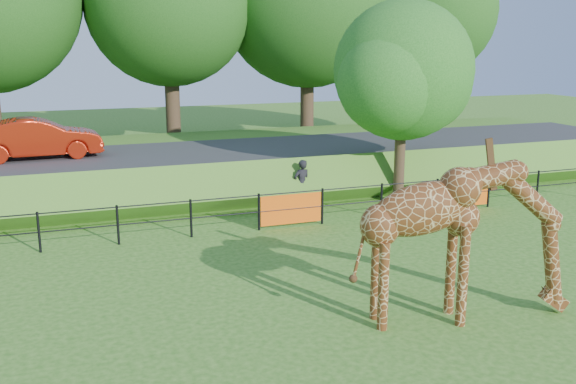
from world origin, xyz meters
name	(u,v)px	position (x,y,z in m)	size (l,w,h in m)	color
ground	(287,370)	(0.00, 0.00, 0.00)	(90.00, 90.00, 0.00)	#2E6519
giraffe	(465,241)	(3.97, 0.78, 1.61)	(4.50, 0.83, 3.22)	#592D12
perimeter_fence	(191,218)	(0.00, 8.00, 0.55)	(28.07, 0.10, 1.10)	black
embankment	(152,167)	(0.00, 15.50, 0.65)	(40.00, 9.00, 1.30)	#2E6519
road	(157,155)	(0.00, 14.00, 1.36)	(40.00, 5.00, 0.12)	#323235
car_red	(38,138)	(-4.00, 14.37, 2.12)	(1.48, 4.24, 1.40)	#A81F0C
visitor	(302,184)	(4.12, 10.03, 0.81)	(0.59, 0.39, 1.61)	black
tree_east	(405,76)	(7.60, 9.63, 4.28)	(5.40, 4.71, 6.76)	#342117
bg_tree_line	(166,1)	(1.89, 22.00, 7.19)	(37.30, 8.80, 11.82)	#342117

